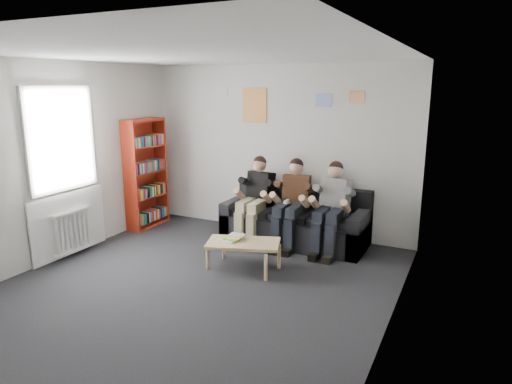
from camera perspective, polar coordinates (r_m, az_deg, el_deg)
room_shell at (r=5.20m, az=-8.26°, el=1.80°), size 5.00×5.00×5.00m
sofa at (r=7.05m, az=4.99°, el=-3.87°), size 2.17×0.89×0.84m
bookshelf at (r=7.91m, az=-13.56°, el=2.27°), size 0.27×0.82×1.83m
coffee_table at (r=6.00m, az=-1.60°, el=-6.65°), size 0.94×0.51×0.37m
game_cases at (r=6.04m, az=-2.90°, el=-5.72°), size 0.27×0.25×0.07m
person_left at (r=7.01m, az=-0.16°, el=-0.95°), size 0.40×0.85×1.30m
person_middle at (r=6.77m, az=4.44°, el=-1.48°), size 0.40×0.85×1.31m
person_right at (r=6.59m, az=9.35°, el=-2.05°), size 0.40×0.85×1.31m
radiator at (r=6.99m, az=-21.87°, el=-4.54°), size 0.10×0.64×0.60m
window at (r=6.88m, az=-22.77°, el=0.95°), size 0.05×1.30×2.36m
poster_large at (r=7.47m, az=-0.17°, el=10.79°), size 0.42×0.01×0.55m
poster_blue at (r=7.04m, az=8.45°, el=11.31°), size 0.25×0.01×0.20m
poster_pink at (r=6.90m, az=12.50°, el=11.53°), size 0.22×0.01×0.18m
poster_sign at (r=7.74m, az=-4.26°, el=12.32°), size 0.20×0.01×0.14m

